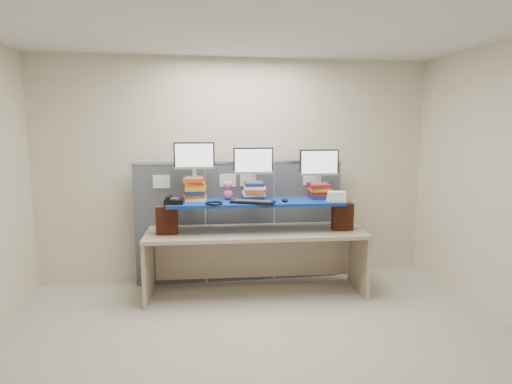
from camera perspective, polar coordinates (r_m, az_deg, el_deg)
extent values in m
cube|color=beige|center=(3.54, 1.16, -0.38)|extent=(5.00, 4.00, 2.80)
cube|color=beige|center=(4.01, 1.09, -20.48)|extent=(5.00, 4.00, 0.01)
cube|color=silver|center=(3.59, 1.23, 22.21)|extent=(5.00, 4.00, 0.01)
cube|color=#464C52|center=(5.37, -11.39, -4.40)|extent=(0.85, 0.05, 1.50)
cube|color=#464C52|center=(5.40, -2.14, -4.15)|extent=(0.85, 0.05, 1.50)
cube|color=#464C52|center=(5.56, 6.79, -3.82)|extent=(0.85, 0.05, 1.50)
cube|color=#B2B4B9|center=(5.27, -2.19, 3.97)|extent=(2.60, 0.06, 0.03)
cube|color=white|center=(5.24, -12.50, 1.37)|extent=(0.20, 0.00, 0.16)
cube|color=white|center=(5.25, -3.76, 1.57)|extent=(0.20, 0.00, 0.16)
cube|color=white|center=(5.28, -1.06, 1.63)|extent=(0.20, 0.00, 0.16)
cube|color=white|center=(5.44, 7.32, 1.78)|extent=(0.20, 0.00, 0.16)
cube|color=tan|center=(4.95, 0.00, -5.42)|extent=(2.55, 0.88, 0.04)
cube|color=tan|center=(5.10, -14.16, -9.75)|extent=(0.08, 0.68, 0.72)
cube|color=tan|center=(5.32, 13.54, -8.95)|extent=(0.08, 0.68, 0.72)
cube|color=#612715|center=(4.87, -11.78, -3.69)|extent=(0.24, 0.14, 0.32)
cube|color=#612715|center=(5.06, 11.45, -3.22)|extent=(0.24, 0.14, 0.32)
cube|color=navy|center=(4.88, 0.00, -1.37)|extent=(2.01, 0.61, 0.04)
cube|color=white|center=(4.97, -8.01, -0.84)|extent=(0.25, 0.28, 0.03)
cube|color=#CC5113|center=(4.97, -8.14, -0.38)|extent=(0.26, 0.28, 0.05)
cube|color=navy|center=(4.96, -8.08, 0.09)|extent=(0.22, 0.30, 0.04)
cube|color=gold|center=(4.96, -8.08, 0.59)|extent=(0.24, 0.29, 0.05)
cube|color=#CC5113|center=(4.95, -8.14, 1.12)|extent=(0.23, 0.27, 0.05)
cube|color=#CC5113|center=(4.93, -8.28, 1.65)|extent=(0.25, 0.29, 0.05)
cube|color=navy|center=(4.99, -0.48, -0.66)|extent=(0.23, 0.28, 0.05)
cube|color=white|center=(4.99, -0.35, -0.20)|extent=(0.26, 0.29, 0.03)
cube|color=#CC5113|center=(4.97, -0.23, 0.23)|extent=(0.25, 0.30, 0.05)
cube|color=white|center=(4.96, -0.24, 0.69)|extent=(0.26, 0.30, 0.03)
cube|color=navy|center=(4.96, -0.26, 1.09)|extent=(0.24, 0.29, 0.04)
cube|color=navy|center=(5.11, 8.39, -0.52)|extent=(0.24, 0.30, 0.04)
cube|color=maroon|center=(5.11, 8.40, -0.04)|extent=(0.22, 0.27, 0.04)
cube|color=gold|center=(5.11, 8.40, 0.45)|extent=(0.26, 0.32, 0.04)
cube|color=maroon|center=(5.09, 8.32, 0.89)|extent=(0.24, 0.30, 0.04)
cube|color=#A9A9AE|center=(4.94, -8.17, 2.02)|extent=(0.21, 0.14, 0.01)
cube|color=#A9A9AE|center=(4.93, -8.18, 2.58)|extent=(0.05, 0.04, 0.08)
cube|color=black|center=(4.91, -8.23, 4.82)|extent=(0.46, 0.06, 0.30)
cube|color=white|center=(4.89, -8.23, 4.80)|extent=(0.42, 0.03, 0.27)
cube|color=#A9A9AE|center=(4.96, -0.36, 1.39)|extent=(0.21, 0.14, 0.01)
cube|color=#A9A9AE|center=(4.95, -0.36, 1.95)|extent=(0.05, 0.04, 0.08)
cube|color=black|center=(4.93, -0.36, 4.18)|extent=(0.46, 0.06, 0.30)
cube|color=white|center=(4.91, -0.32, 4.16)|extent=(0.42, 0.03, 0.27)
cube|color=#A9A9AE|center=(5.09, 8.35, 1.20)|extent=(0.21, 0.14, 0.01)
cube|color=#A9A9AE|center=(5.08, 8.36, 1.74)|extent=(0.05, 0.04, 0.08)
cube|color=black|center=(5.06, 8.41, 3.92)|extent=(0.46, 0.06, 0.30)
cube|color=white|center=(5.04, 8.48, 3.90)|extent=(0.42, 0.03, 0.27)
cube|color=black|center=(4.72, -0.44, -1.34)|extent=(0.51, 0.33, 0.03)
cube|color=#2E2E30|center=(4.71, -0.44, -1.16)|extent=(0.43, 0.26, 0.00)
ellipsoid|color=black|center=(4.81, 3.87, -1.09)|extent=(0.07, 0.12, 0.04)
cube|color=black|center=(4.78, -10.84, -1.22)|extent=(0.22, 0.20, 0.05)
cube|color=#2E2E30|center=(4.77, -10.85, -0.87)|extent=(0.11, 0.11, 0.01)
cube|color=black|center=(4.78, -11.58, -0.72)|extent=(0.06, 0.19, 0.04)
torus|color=black|center=(4.68, -5.62, -1.49)|extent=(0.21, 0.21, 0.02)
ellipsoid|color=#D6518F|center=(4.95, -3.75, -0.32)|extent=(0.10, 0.09, 0.12)
sphere|color=#D6518F|center=(4.94, -3.76, 0.90)|extent=(0.09, 0.09, 0.09)
sphere|color=#FFF528|center=(4.93, -4.25, 1.22)|extent=(0.04, 0.04, 0.04)
sphere|color=#FFF528|center=(4.94, -3.27, 1.24)|extent=(0.04, 0.04, 0.04)
cube|color=beige|center=(4.94, 10.69, -1.02)|extent=(0.27, 0.24, 0.03)
cube|color=beige|center=(4.94, 10.70, -0.71)|extent=(0.26, 0.23, 0.03)
cube|color=beige|center=(4.93, 10.71, -0.41)|extent=(0.25, 0.22, 0.03)
cube|color=beige|center=(4.93, 10.72, -0.10)|extent=(0.24, 0.21, 0.03)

